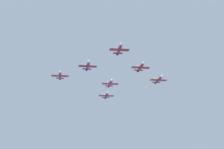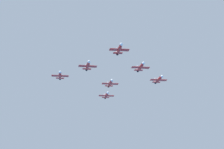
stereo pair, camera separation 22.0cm
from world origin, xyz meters
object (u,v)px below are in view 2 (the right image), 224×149
object	(u,v)px
jet_lead	(119,49)
jet_right_wingman	(88,66)
jet_left_wingman	(141,67)
jet_left_outer	(159,79)
jet_slot_rear	(110,83)
jet_trailing	(107,95)
jet_right_outer	(60,75)

from	to	relation	value
jet_lead	jet_right_wingman	distance (m)	22.73
jet_lead	jet_left_wingman	bearing A→B (deg)	140.70
jet_left_outer	jet_slot_rear	world-z (taller)	jet_left_outer
jet_right_wingman	jet_left_outer	xyz separation A→B (m)	(-26.49, -38.50, -1.13)
jet_left_wingman	jet_trailing	bearing A→B (deg)	-157.46
jet_lead	jet_right_outer	world-z (taller)	jet_lead
jet_left_wingman	jet_slot_rear	world-z (taller)	jet_left_wingman
jet_lead	jet_right_outer	bearing A→B (deg)	-138.57
jet_right_wingman	jet_left_outer	distance (m)	46.75
jet_right_wingman	jet_slot_rear	size ratio (longest dim) A/B	1.03
jet_right_outer	jet_slot_rear	distance (m)	29.23
jet_left_outer	jet_trailing	xyz separation A→B (m)	(33.59, 2.11, -6.47)
jet_left_wingman	jet_right_outer	distance (m)	46.76
jet_lead	jet_right_outer	size ratio (longest dim) A/B	1.04
jet_trailing	jet_left_outer	bearing A→B (deg)	60.08
jet_lead	jet_left_wingman	size ratio (longest dim) A/B	1.02
jet_right_wingman	jet_slot_rear	world-z (taller)	jet_right_wingman
jet_left_outer	jet_slot_rear	xyz separation A→B (m)	(24.03, 16.25, -3.46)
jet_lead	jet_slot_rear	bearing A→B (deg)	-178.94
jet_left_wingman	jet_left_outer	size ratio (longest dim) A/B	1.00
jet_left_wingman	jet_left_outer	xyz separation A→B (m)	(-2.46, -22.26, -1.69)
jet_right_outer	jet_trailing	world-z (taller)	jet_right_outer
jet_slot_rear	jet_trailing	bearing A→B (deg)	179.54
jet_left_wingman	jet_slot_rear	size ratio (longest dim) A/B	1.04
jet_right_wingman	jet_left_outer	size ratio (longest dim) A/B	1.00
jet_lead	jet_slot_rear	distance (m)	35.17
jet_left_wingman	jet_right_outer	world-z (taller)	jet_left_wingman
jet_right_wingman	jet_right_outer	bearing A→B (deg)	-140.25
jet_lead	jet_trailing	size ratio (longest dim) A/B	1.06
jet_left_outer	jet_right_outer	distance (m)	58.01
jet_lead	jet_slot_rear	size ratio (longest dim) A/B	1.06
jet_right_outer	jet_slot_rear	size ratio (longest dim) A/B	1.02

